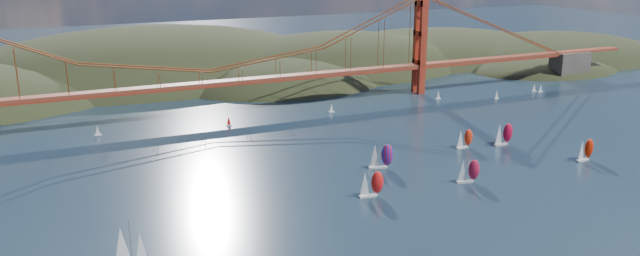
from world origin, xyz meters
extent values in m
ellipsoid|color=black|center=(-10.00, 300.00, -16.80)|extent=(300.00, 180.00, 96.00)
ellipsoid|color=black|center=(110.00, 270.00, -13.30)|extent=(220.00, 140.00, 76.00)
ellipsoid|color=black|center=(60.00, 240.00, -8.40)|extent=(140.00, 110.00, 48.00)
ellipsoid|color=black|center=(200.00, 290.00, -10.50)|extent=(260.00, 160.00, 60.00)
ellipsoid|color=black|center=(285.00, 250.00, -9.10)|extent=(220.00, 150.00, 52.00)
ellipsoid|color=black|center=(240.00, 210.00, -4.90)|extent=(120.00, 90.00, 28.00)
cube|color=brown|center=(0.00, 180.00, 16.00)|extent=(440.00, 7.00, 1.60)
cube|color=maroon|center=(0.00, 180.00, 14.80)|extent=(440.00, 7.00, 0.80)
cube|color=maroon|center=(120.00, 180.00, 27.50)|extent=(4.00, 8.50, 55.00)
cube|color=#4C443D|center=(234.00, 180.00, 8.00)|extent=(24.00, 12.00, 16.00)
cube|color=brown|center=(246.00, 180.00, 16.00)|extent=(52.00, 7.00, 1.60)
cylinder|color=#99999E|center=(-58.99, 32.98, 8.20)|extent=(0.15, 0.15, 14.06)
cone|color=silver|center=(-61.19, 32.56, 7.49)|extent=(6.37, 6.37, 12.37)
cone|color=silver|center=(-56.60, 33.43, 6.09)|extent=(4.55, 4.55, 9.84)
cube|color=white|center=(19.72, 54.22, 0.37)|extent=(6.27, 2.36, 0.73)
cylinder|color=#99999E|center=(20.02, 54.19, 5.32)|extent=(0.09, 0.09, 9.17)
cone|color=silver|center=(18.62, 54.34, 4.86)|extent=(3.77, 3.77, 8.07)
ellipsoid|color=red|center=(23.06, 53.86, 4.86)|extent=(4.55, 3.14, 7.71)
cube|color=silver|center=(57.21, 51.86, 0.35)|extent=(6.09, 2.97, 0.70)
cylinder|color=#99999E|center=(57.50, 51.79, 5.11)|extent=(0.09, 0.09, 8.80)
cone|color=silver|center=(56.18, 52.10, 4.66)|extent=(3.96, 3.96, 7.75)
ellipsoid|color=#A91432|center=(60.35, 51.10, 4.66)|extent=(4.60, 3.47, 7.39)
cube|color=silver|center=(113.38, 52.36, 0.36)|extent=(6.09, 2.38, 0.71)
cylinder|color=#99999E|center=(113.67, 52.39, 5.16)|extent=(0.09, 0.09, 8.89)
cone|color=silver|center=(112.32, 52.23, 4.71)|extent=(3.70, 3.70, 7.82)
ellipsoid|color=red|center=(116.61, 52.76, 4.71)|extent=(4.44, 3.10, 7.47)
cube|color=white|center=(80.37, 84.80, 0.33)|extent=(5.48, 1.61, 0.65)
cylinder|color=#99999E|center=(80.64, 84.80, 4.75)|extent=(0.08, 0.08, 8.18)
cone|color=silver|center=(79.38, 84.78, 4.34)|extent=(3.10, 3.10, 7.20)
ellipsoid|color=red|center=(83.37, 84.84, 4.34)|extent=(3.85, 2.46, 6.88)
cube|color=silver|center=(97.61, 81.50, 0.39)|extent=(6.49, 2.01, 0.77)
cylinder|color=#99999E|center=(97.94, 81.51, 5.60)|extent=(0.10, 0.10, 9.66)
cone|color=silver|center=(96.46, 81.46, 5.12)|extent=(3.72, 3.72, 8.50)
ellipsoid|color=#B80828|center=(101.15, 81.61, 5.12)|extent=(4.60, 2.98, 8.11)
cube|color=silver|center=(36.34, 77.35, 0.40)|extent=(6.84, 3.51, 0.79)
cylinder|color=#99999E|center=(36.66, 77.27, 5.73)|extent=(0.10, 0.10, 9.88)
cone|color=silver|center=(35.20, 77.66, 5.24)|extent=(4.53, 4.53, 8.69)
ellipsoid|color=red|center=(39.84, 76.40, 5.24)|extent=(5.21, 4.01, 8.30)
cube|color=silver|center=(-55.55, 165.31, 0.25)|extent=(3.00, 1.00, 0.50)
cone|color=white|center=(-55.55, 165.31, 2.60)|extent=(2.00, 2.00, 4.20)
cube|color=silver|center=(121.69, 162.03, 0.25)|extent=(3.00, 1.00, 0.50)
cone|color=white|center=(121.69, 162.03, 2.60)|extent=(2.00, 2.00, 4.20)
cube|color=silver|center=(151.32, 149.59, 0.25)|extent=(3.00, 1.00, 0.50)
cone|color=white|center=(151.32, 149.59, 2.60)|extent=(2.00, 2.00, 4.20)
cube|color=silver|center=(183.11, 155.35, 0.25)|extent=(3.00, 1.00, 0.50)
cone|color=white|center=(183.11, 155.35, 2.60)|extent=(2.00, 2.00, 4.20)
cube|color=silver|center=(185.21, 152.50, 0.25)|extent=(3.00, 1.00, 0.50)
cone|color=white|center=(185.21, 152.50, 2.60)|extent=(2.00, 2.00, 4.20)
cube|color=silver|center=(55.90, 159.88, 0.25)|extent=(3.00, 1.00, 0.50)
cone|color=white|center=(55.90, 159.88, 2.60)|extent=(2.00, 2.00, 4.20)
cube|color=silver|center=(1.75, 157.12, 0.25)|extent=(3.00, 1.00, 0.50)
cone|color=red|center=(1.75, 157.12, 2.60)|extent=(2.00, 2.00, 4.20)
camera|label=1|loc=(-73.47, -115.31, 79.54)|focal=35.00mm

